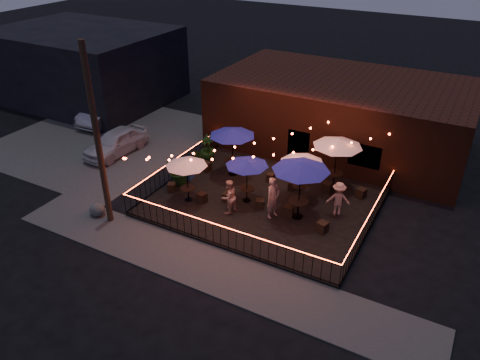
% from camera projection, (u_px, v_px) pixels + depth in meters
% --- Properties ---
extents(ground, '(110.00, 110.00, 0.00)m').
position_uv_depth(ground, '(244.00, 225.00, 20.69)').
color(ground, black).
rests_on(ground, ground).
extents(patio, '(10.00, 8.00, 0.15)m').
position_uv_depth(patio, '(264.00, 202.00, 22.18)').
color(patio, black).
rests_on(patio, ground).
extents(sidewalk, '(18.00, 2.50, 0.05)m').
position_uv_depth(sidewalk, '(205.00, 266.00, 18.20)').
color(sidewalk, '#484642').
rests_on(sidewalk, ground).
extents(parking_lot, '(11.00, 12.00, 0.02)m').
position_uv_depth(parking_lot, '(104.00, 138.00, 28.76)').
color(parking_lot, '#484642').
rests_on(parking_lot, ground).
extents(brick_building, '(14.00, 8.00, 4.00)m').
position_uv_depth(brick_building, '(342.00, 113.00, 26.90)').
color(brick_building, '#3C1D10').
rests_on(brick_building, ground).
extents(background_building, '(12.00, 9.00, 5.00)m').
position_uv_depth(background_building, '(85.00, 65.00, 33.86)').
color(background_building, black).
rests_on(background_building, ground).
extents(utility_pole, '(0.26, 0.26, 8.00)m').
position_uv_depth(utility_pole, '(97.00, 139.00, 19.00)').
color(utility_pole, '#3D2B19').
rests_on(utility_pole, ground).
extents(fence_front, '(10.00, 0.04, 1.04)m').
position_uv_depth(fence_front, '(221.00, 236.00, 18.84)').
color(fence_front, black).
rests_on(fence_front, patio).
extents(fence_left, '(0.04, 8.00, 1.04)m').
position_uv_depth(fence_left, '(177.00, 167.00, 23.98)').
color(fence_left, black).
rests_on(fence_left, patio).
extents(fence_right, '(0.04, 8.00, 1.04)m').
position_uv_depth(fence_right, '(370.00, 221.00, 19.80)').
color(fence_right, black).
rests_on(fence_right, patio).
extents(festoon_lights, '(10.02, 8.72, 1.32)m').
position_uv_depth(festoon_lights, '(243.00, 154.00, 21.17)').
color(festoon_lights, '#E94121').
rests_on(festoon_lights, ground).
extents(cafe_table_0, '(2.49, 2.49, 2.15)m').
position_uv_depth(cafe_table_0, '(186.00, 163.00, 21.25)').
color(cafe_table_0, black).
rests_on(cafe_table_0, patio).
extents(cafe_table_1, '(2.54, 2.54, 2.57)m').
position_uv_depth(cafe_table_1, '(232.00, 133.00, 23.28)').
color(cafe_table_1, black).
rests_on(cafe_table_1, patio).
extents(cafe_table_2, '(2.50, 2.50, 2.20)m').
position_uv_depth(cafe_table_2, '(247.00, 163.00, 21.17)').
color(cafe_table_2, black).
rests_on(cafe_table_2, patio).
extents(cafe_table_3, '(2.27, 2.27, 2.24)m').
position_uv_depth(cafe_table_3, '(302.00, 160.00, 21.37)').
color(cafe_table_3, black).
rests_on(cafe_table_3, patio).
extents(cafe_table_4, '(3.11, 3.11, 2.78)m').
position_uv_depth(cafe_table_4, '(301.00, 167.00, 19.71)').
color(cafe_table_4, black).
rests_on(cafe_table_4, patio).
extents(cafe_table_5, '(2.59, 2.59, 2.63)m').
position_uv_depth(cafe_table_5, '(338.00, 143.00, 22.07)').
color(cafe_table_5, black).
rests_on(cafe_table_5, patio).
extents(bistro_chair_0, '(0.47, 0.47, 0.43)m').
position_uv_depth(bistro_chair_0, '(172.00, 187.00, 22.82)').
color(bistro_chair_0, black).
rests_on(bistro_chair_0, patio).
extents(bistro_chair_1, '(0.47, 0.47, 0.46)m').
position_uv_depth(bistro_chair_1, '(202.00, 197.00, 21.96)').
color(bistro_chair_1, black).
rests_on(bistro_chair_1, patio).
extents(bistro_chair_2, '(0.42, 0.42, 0.48)m').
position_uv_depth(bistro_chair_2, '(207.00, 167.00, 24.65)').
color(bistro_chair_2, black).
rests_on(bistro_chair_2, patio).
extents(bistro_chair_3, '(0.43, 0.43, 0.41)m').
position_uv_depth(bistro_chair_3, '(245.00, 170.00, 24.44)').
color(bistro_chair_3, black).
rests_on(bistro_chair_3, patio).
extents(bistro_chair_4, '(0.37, 0.37, 0.41)m').
position_uv_depth(bistro_chair_4, '(227.00, 197.00, 22.05)').
color(bistro_chair_4, black).
rests_on(bistro_chair_4, patio).
extents(bistro_chair_5, '(0.49, 0.49, 0.44)m').
position_uv_depth(bistro_chair_5, '(260.00, 204.00, 21.49)').
color(bistro_chair_5, black).
rests_on(bistro_chair_5, patio).
extents(bistro_chair_6, '(0.36, 0.36, 0.40)m').
position_uv_depth(bistro_chair_6, '(270.00, 177.00, 23.71)').
color(bistro_chair_6, black).
rests_on(bistro_chair_6, patio).
extents(bistro_chair_7, '(0.42, 0.42, 0.41)m').
position_uv_depth(bistro_chair_7, '(292.00, 186.00, 22.99)').
color(bistro_chair_7, black).
rests_on(bistro_chair_7, patio).
extents(bistro_chair_8, '(0.49, 0.49, 0.50)m').
position_uv_depth(bistro_chair_8, '(288.00, 211.00, 20.93)').
color(bistro_chair_8, black).
rests_on(bistro_chair_8, patio).
extents(bistro_chair_9, '(0.50, 0.50, 0.49)m').
position_uv_depth(bistro_chair_9, '(322.00, 227.00, 19.86)').
color(bistro_chair_9, black).
rests_on(bistro_chair_9, patio).
extents(bistro_chair_10, '(0.45, 0.45, 0.51)m').
position_uv_depth(bistro_chair_10, '(327.00, 187.00, 22.73)').
color(bistro_chair_10, black).
rests_on(bistro_chair_10, patio).
extents(bistro_chair_11, '(0.50, 0.50, 0.48)m').
position_uv_depth(bistro_chair_11, '(361.00, 193.00, 22.31)').
color(bistro_chair_11, black).
rests_on(bistro_chair_11, patio).
extents(patron_a, '(0.69, 0.83, 1.93)m').
position_uv_depth(patron_a, '(273.00, 198.00, 20.55)').
color(patron_a, tan).
rests_on(patron_a, patio).
extents(patron_b, '(0.87, 0.97, 1.65)m').
position_uv_depth(patron_b, '(229.00, 197.00, 20.88)').
color(patron_b, '#CE9E8F').
rests_on(patron_b, patio).
extents(patron_c, '(1.19, 0.94, 1.62)m').
position_uv_depth(patron_c, '(338.00, 199.00, 20.76)').
color(patron_c, tan).
rests_on(patron_c, patio).
extents(potted_shrub_a, '(1.57, 1.44, 1.47)m').
position_uv_depth(potted_shrub_a, '(180.00, 171.00, 23.17)').
color(potted_shrub_a, '#0D3D0C').
rests_on(potted_shrub_a, patio).
extents(potted_shrub_b, '(0.81, 0.71, 1.26)m').
position_uv_depth(potted_shrub_b, '(198.00, 160.00, 24.44)').
color(potted_shrub_b, '#1E4014').
rests_on(potted_shrub_b, patio).
extents(potted_shrub_c, '(0.99, 0.99, 1.46)m').
position_uv_depth(potted_shrub_c, '(208.00, 148.00, 25.48)').
color(potted_shrub_c, '#183811').
rests_on(potted_shrub_c, patio).
extents(cooler, '(0.75, 0.57, 0.94)m').
position_uv_depth(cooler, '(186.00, 170.00, 23.84)').
color(cooler, '#2257AA').
rests_on(cooler, patio).
extents(boulder, '(1.02, 0.94, 0.64)m').
position_uv_depth(boulder, '(97.00, 210.00, 21.15)').
color(boulder, '#474642').
rests_on(boulder, ground).
extents(car_white, '(1.83, 4.22, 1.42)m').
position_uv_depth(car_white, '(116.00, 142.00, 26.56)').
color(car_white, white).
rests_on(car_white, ground).
extents(car_silver, '(2.03, 5.10, 1.65)m').
position_uv_depth(car_silver, '(110.00, 109.00, 30.75)').
color(car_silver, '#929299').
rests_on(car_silver, ground).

